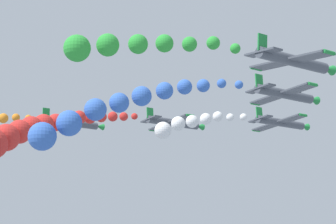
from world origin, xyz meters
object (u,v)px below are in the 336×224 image
airplane_left_outer (72,123)px  airplane_right_outer (295,61)px  airplane_right_inner (286,94)px  airplane_lead (281,123)px  airplane_left_inner (174,123)px

airplane_left_outer → airplane_right_outer: airplane_left_outer is taller
airplane_right_inner → airplane_left_outer: airplane_left_outer is taller
airplane_lead → airplane_right_outer: airplane_lead is taller
airplane_left_inner → airplane_left_outer: 15.68m
airplane_lead → airplane_right_outer: (22.38, -21.64, -0.11)m
airplane_lead → airplane_left_inner: size_ratio=1.00×
airplane_lead → airplane_left_outer: 31.37m
airplane_right_inner → airplane_left_inner: bearing=177.9°
airplane_left_outer → airplane_right_outer: 44.81m
airplane_left_outer → airplane_right_outer: (44.79, 0.28, -1.09)m
airplane_lead → airplane_left_inner: airplane_left_inner is taller
airplane_right_inner → airplane_right_outer: bearing=-43.6°
airplane_left_inner → airplane_left_outer: size_ratio=1.00×
airplane_right_inner → airplane_left_outer: (-34.10, -10.46, 0.75)m
airplane_left_inner → airplane_right_inner: size_ratio=1.00×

